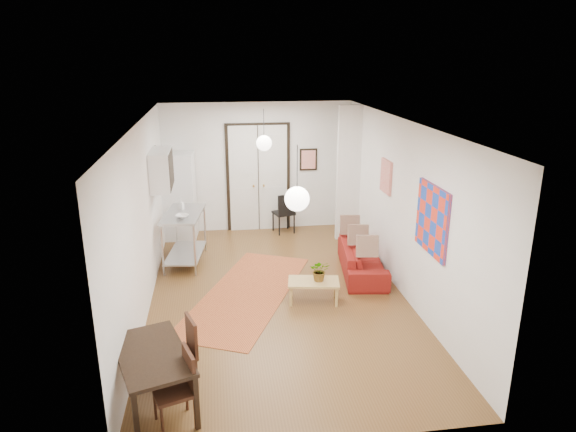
{
  "coord_description": "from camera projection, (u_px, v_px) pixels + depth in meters",
  "views": [
    {
      "loc": [
        -0.95,
        -7.82,
        3.92
      ],
      "look_at": [
        0.24,
        0.45,
        1.25
      ],
      "focal_mm": 32.0,
      "sensor_mm": 36.0,
      "label": 1
    }
  ],
  "objects": [
    {
      "name": "coffee_table",
      "position": [
        314.0,
        284.0,
        8.37
      ],
      "size": [
        0.89,
        0.59,
        0.37
      ],
      "rotation": [
        0.0,
        0.0,
        -0.17
      ],
      "color": "tan",
      "rests_on": "floor"
    },
    {
      "name": "kitchen_counter",
      "position": [
        184.0,
        230.0,
        9.83
      ],
      "size": [
        0.84,
        1.41,
        1.02
      ],
      "rotation": [
        0.0,
        0.0,
        -0.14
      ],
      "color": "#ADAFB1",
      "rests_on": "floor"
    },
    {
      "name": "black_side_chair",
      "position": [
        283.0,
        208.0,
        11.66
      ],
      "size": [
        0.52,
        0.53,
        0.93
      ],
      "rotation": [
        0.0,
        0.0,
        3.41
      ],
      "color": "black",
      "rests_on": "floor"
    },
    {
      "name": "potted_plant",
      "position": [
        320.0,
        270.0,
        8.32
      ],
      "size": [
        0.36,
        0.33,
        0.36
      ],
      "primitive_type": "imported",
      "rotation": [
        0.0,
        0.0,
        -0.17
      ],
      "color": "#376A30",
      "rests_on": "coffee_table"
    },
    {
      "name": "wall_front",
      "position": [
        321.0,
        320.0,
        4.96
      ],
      "size": [
        4.2,
        0.02,
        2.9
      ],
      "primitive_type": "cube",
      "color": "white",
      "rests_on": "floor"
    },
    {
      "name": "wall_right",
      "position": [
        402.0,
        208.0,
        8.54
      ],
      "size": [
        0.02,
        7.0,
        2.9
      ],
      "primitive_type": "cube",
      "color": "white",
      "rests_on": "floor"
    },
    {
      "name": "ceiling",
      "position": [
        276.0,
        123.0,
        7.82
      ],
      "size": [
        4.2,
        7.0,
        0.02
      ],
      "primitive_type": "cube",
      "color": "silver",
      "rests_on": "wall_back"
    },
    {
      "name": "wall_cabinet",
      "position": [
        161.0,
        170.0,
        9.27
      ],
      "size": [
        0.35,
        1.0,
        0.7
      ],
      "primitive_type": "cube",
      "color": "white",
      "rests_on": "wall_left"
    },
    {
      "name": "painting_abstract",
      "position": [
        386.0,
        176.0,
        9.19
      ],
      "size": [
        0.05,
        0.5,
        0.6
      ],
      "primitive_type": "cube",
      "color": "beige",
      "rests_on": "wall_right"
    },
    {
      "name": "double_doors",
      "position": [
        258.0,
        179.0,
        11.59
      ],
      "size": [
        1.44,
        0.06,
        2.5
      ],
      "primitive_type": "cube",
      "color": "silver",
      "rests_on": "wall_back"
    },
    {
      "name": "soap_bottle",
      "position": [
        181.0,
        204.0,
        9.92
      ],
      "size": [
        0.13,
        0.13,
        0.21
      ],
      "primitive_type": "imported",
      "rotation": [
        0.0,
        0.0,
        -0.4
      ],
      "color": "teal",
      "rests_on": "kitchen_counter"
    },
    {
      "name": "floor",
      "position": [
        278.0,
        295.0,
        8.7
      ],
      "size": [
        7.0,
        7.0,
        0.0
      ],
      "primitive_type": "plane",
      "color": "brown",
      "rests_on": "ground"
    },
    {
      "name": "wall_left",
      "position": [
        143.0,
        219.0,
        7.97
      ],
      "size": [
        0.02,
        7.0,
        2.9
      ],
      "primitive_type": "cube",
      "color": "white",
      "rests_on": "floor"
    },
    {
      "name": "stub_partition",
      "position": [
        348.0,
        174.0,
        10.91
      ],
      "size": [
        0.5,
        0.1,
        2.9
      ],
      "primitive_type": "cube",
      "color": "white",
      "rests_on": "floor"
    },
    {
      "name": "sofa",
      "position": [
        362.0,
        259.0,
        9.49
      ],
      "size": [
        1.94,
        0.98,
        0.54
      ],
      "primitive_type": "imported",
      "rotation": [
        0.0,
        0.0,
        1.43
      ],
      "color": "maroon",
      "rests_on": "floor"
    },
    {
      "name": "dining_chair_far",
      "position": [
        174.0,
        380.0,
        5.61
      ],
      "size": [
        0.52,
        0.64,
        0.87
      ],
      "rotation": [
        0.0,
        0.0,
        -1.25
      ],
      "color": "#3B1B12",
      "rests_on": "floor"
    },
    {
      "name": "poster_back",
      "position": [
        308.0,
        160.0,
        11.64
      ],
      "size": [
        0.4,
        0.03,
        0.5
      ],
      "primitive_type": "cube",
      "color": "red",
      "rests_on": "wall_back"
    },
    {
      "name": "wall_back",
      "position": [
        258.0,
        167.0,
        11.56
      ],
      "size": [
        4.2,
        0.02,
        2.9
      ],
      "primitive_type": "cube",
      "color": "white",
      "rests_on": "floor"
    },
    {
      "name": "pendant_front",
      "position": [
        297.0,
        199.0,
        6.13
      ],
      "size": [
        0.3,
        0.3,
        0.8
      ],
      "color": "white",
      "rests_on": "ceiling"
    },
    {
      "name": "pendant_back",
      "position": [
        264.0,
        143.0,
        9.9
      ],
      "size": [
        0.3,
        0.3,
        0.8
      ],
      "color": "white",
      "rests_on": "ceiling"
    },
    {
      "name": "painting_popart",
      "position": [
        432.0,
        220.0,
        7.3
      ],
      "size": [
        0.05,
        1.0,
        1.0
      ],
      "primitive_type": "cube",
      "color": "red",
      "rests_on": "wall_right"
    },
    {
      "name": "print_left",
      "position": [
        155.0,
        161.0,
        9.71
      ],
      "size": [
        0.03,
        0.44,
        0.54
      ],
      "primitive_type": "cube",
      "color": "#A27443",
      "rests_on": "wall_left"
    },
    {
      "name": "bowl",
      "position": [
        182.0,
        216.0,
        9.43
      ],
      "size": [
        0.31,
        0.31,
        0.06
      ],
      "primitive_type": "imported",
      "rotation": [
        0.0,
        0.0,
        -0.4
      ],
      "color": "beige",
      "rests_on": "kitchen_counter"
    },
    {
      "name": "dining_table",
      "position": [
        152.0,
        359.0,
        5.78
      ],
      "size": [
        1.09,
        1.43,
        0.7
      ],
      "rotation": [
        0.0,
        0.0,
        0.32
      ],
      "color": "black",
      "rests_on": "floor"
    },
    {
      "name": "fridge",
      "position": [
        180.0,
        196.0,
        11.14
      ],
      "size": [
        0.71,
        0.71,
        1.88
      ],
      "primitive_type": "cube",
      "rotation": [
        0.0,
        0.0,
        -0.08
      ],
      "color": "silver",
      "rests_on": "floor"
    },
    {
      "name": "kilim_rug",
      "position": [
        247.0,
        293.0,
        8.74
      ],
      "size": [
        2.6,
        3.7,
        0.01
      ],
      "primitive_type": "cube",
      "rotation": [
        0.0,
        0.0,
        -0.42
      ],
      "color": "#AE5E2B",
      "rests_on": "floor"
    },
    {
      "name": "dining_chair_near",
      "position": [
        177.0,
        346.0,
        6.27
      ],
      "size": [
        0.52,
        0.64,
        0.87
      ],
      "rotation": [
        0.0,
        0.0,
        -1.25
      ],
      "color": "#3B1B12",
      "rests_on": "floor"
    }
  ]
}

